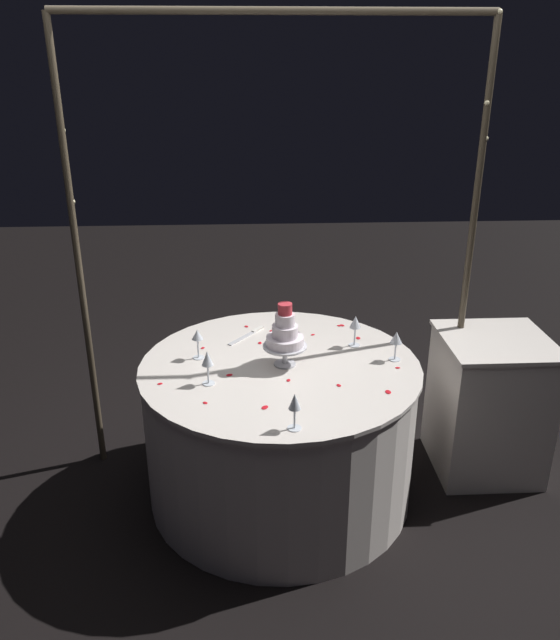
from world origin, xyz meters
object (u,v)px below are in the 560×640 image
at_px(decorative_arch, 277,194).
at_px(cake_knife, 249,334).
at_px(wine_glass_3, 295,404).
at_px(wine_glass_1, 207,360).
at_px(main_table, 280,429).
at_px(wine_glass_2, 197,337).
at_px(wine_glass_4, 396,339).
at_px(side_table, 488,404).
at_px(wine_glass_0, 355,324).
at_px(tiered_cake, 285,335).

xyz_separation_m(decorative_arch, cake_knife, (-0.16, 0.02, -0.79)).
bearing_deg(wine_glass_3, wine_glass_1, 132.65).
distance_m(main_table, wine_glass_2, 0.66).
relative_size(decorative_arch, cake_knife, 9.86).
height_order(wine_glass_2, wine_glass_4, wine_glass_2).
height_order(decorative_arch, wine_glass_2, decorative_arch).
bearing_deg(wine_glass_2, wine_glass_1, -76.74).
height_order(wine_glass_1, wine_glass_4, wine_glass_1).
distance_m(decorative_arch, wine_glass_3, 1.15).
xyz_separation_m(main_table, side_table, (1.18, 0.17, 0.02)).
height_order(side_table, wine_glass_0, wine_glass_0).
bearing_deg(tiered_cake, wine_glass_2, 167.20).
xyz_separation_m(main_table, tiered_cake, (0.02, -0.01, 0.55)).
height_order(wine_glass_4, cake_knife, wine_glass_4).
distance_m(decorative_arch, wine_glass_4, 0.95).
height_order(decorative_arch, wine_glass_1, decorative_arch).
bearing_deg(wine_glass_3, main_table, 92.81).
bearing_deg(cake_knife, main_table, -67.08).
height_order(wine_glass_2, wine_glass_3, wine_glass_3).
bearing_deg(wine_glass_2, wine_glass_4, -4.13).
bearing_deg(wine_glass_0, tiered_cake, -151.53).
height_order(decorative_arch, wine_glass_3, decorative_arch).
xyz_separation_m(decorative_arch, wine_glass_1, (-0.35, -0.53, -0.67)).
bearing_deg(side_table, cake_knife, 171.76).
distance_m(wine_glass_1, wine_glass_4, 0.96).
relative_size(side_table, wine_glass_1, 4.72).
xyz_separation_m(main_table, wine_glass_0, (0.41, 0.20, 0.51)).
bearing_deg(side_table, tiered_cake, -171.10).
height_order(wine_glass_0, wine_glass_3, wine_glass_0).
relative_size(wine_glass_3, cake_knife, 0.67).
bearing_deg(cake_knife, wine_glass_0, -16.24).
relative_size(decorative_arch, wine_glass_2, 15.25).
distance_m(wine_glass_2, wine_glass_3, 0.82).
height_order(tiered_cake, wine_glass_3, tiered_cake).
bearing_deg(tiered_cake, decorative_arch, 93.77).
distance_m(wine_glass_4, cake_knife, 0.83).
relative_size(side_table, tiered_cake, 2.43).
distance_m(main_table, tiered_cake, 0.55).
relative_size(decorative_arch, wine_glass_1, 14.19).
bearing_deg(wine_glass_0, cake_knife, 163.76).
relative_size(side_table, cake_knife, 3.28).
bearing_deg(decorative_arch, cake_knife, 171.10).
relative_size(decorative_arch, main_table, 1.70).
bearing_deg(main_table, wine_glass_3, -87.19).
bearing_deg(wine_glass_0, wine_glass_1, -152.79).
bearing_deg(wine_glass_3, decorative_arch, 91.71).
distance_m(wine_glass_0, wine_glass_3, 0.89).
height_order(decorative_arch, tiered_cake, decorative_arch).
height_order(decorative_arch, wine_glass_4, decorative_arch).
bearing_deg(wine_glass_0, wine_glass_4, -45.51).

